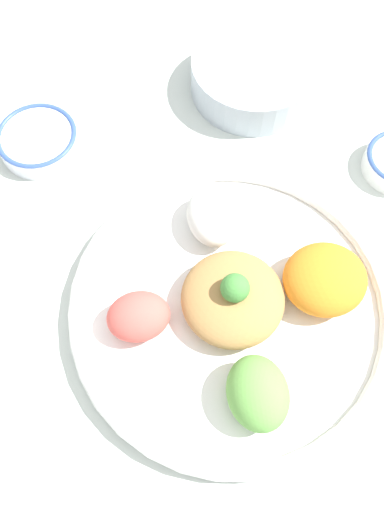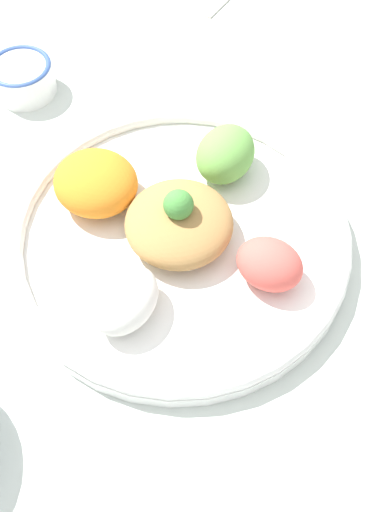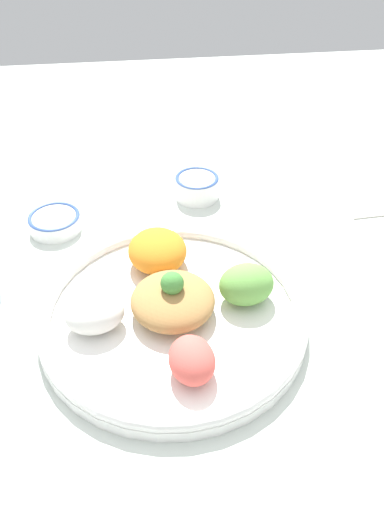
{
  "view_description": "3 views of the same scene",
  "coord_description": "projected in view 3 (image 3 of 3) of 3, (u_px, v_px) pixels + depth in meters",
  "views": [
    {
      "loc": [
        0.06,
        0.24,
        0.61
      ],
      "look_at": [
        0.04,
        -0.01,
        0.07
      ],
      "focal_mm": 35.0,
      "sensor_mm": 36.0,
      "label": 1
    },
    {
      "loc": [
        0.24,
        -0.28,
        0.61
      ],
      "look_at": [
        0.02,
        0.02,
        0.03
      ],
      "focal_mm": 42.0,
      "sensor_mm": 36.0,
      "label": 2
    },
    {
      "loc": [
        0.52,
        -0.0,
        0.57
      ],
      "look_at": [
        -0.04,
        0.07,
        0.1
      ],
      "focal_mm": 35.0,
      "sensor_mm": 36.0,
      "label": 3
    }
  ],
  "objects": [
    {
      "name": "ground_plane",
      "position": [
        152.0,
        327.0,
        0.76
      ],
      "size": [
        2.4,
        2.4,
        0.0
      ],
      "primitive_type": "plane",
      "color": "silver"
    },
    {
      "name": "salad_platter",
      "position": [
        176.0,
        307.0,
        0.76
      ],
      "size": [
        0.41,
        0.41,
        0.1
      ],
      "color": "white",
      "rests_on": "ground_plane"
    },
    {
      "name": "sauce_bowl_red",
      "position": [
        199.0,
        186.0,
        1.02
      ],
      "size": [
        0.09,
        0.09,
        0.05
      ],
      "color": "white",
      "rests_on": "ground_plane"
    },
    {
      "name": "rice_bowl_blue",
      "position": [
        58.0,
        221.0,
        0.94
      ],
      "size": [
        0.1,
        0.1,
        0.03
      ],
      "color": "white",
      "rests_on": "ground_plane"
    },
    {
      "name": "serving_spoon_main",
      "position": [
        355.0,
        217.0,
        0.98
      ],
      "size": [
        0.04,
        0.12,
        0.01
      ],
      "rotation": [
        0.0,
        0.0,
        1.62
      ],
      "color": "beige",
      "rests_on": "ground_plane"
    }
  ]
}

